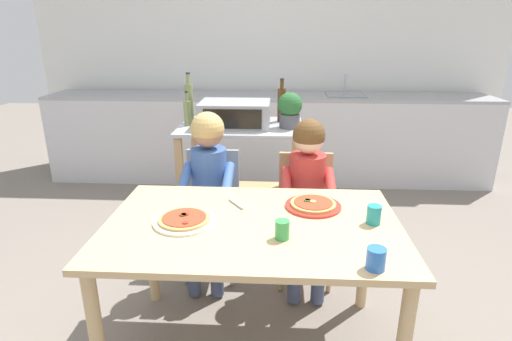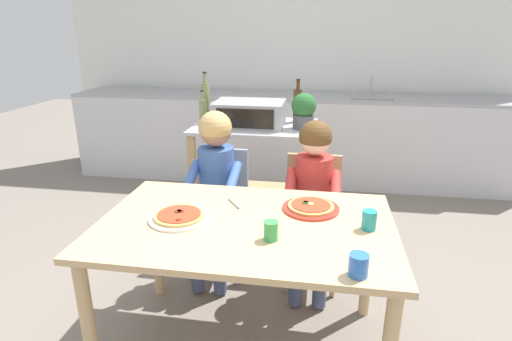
# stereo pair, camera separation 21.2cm
# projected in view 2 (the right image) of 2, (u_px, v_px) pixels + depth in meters

# --- Properties ---
(ground_plane) EXTENTS (11.74, 11.74, 0.00)m
(ground_plane) POSITION_uv_depth(u_px,v_px,m) (274.00, 239.00, 3.23)
(ground_plane) COLOR slate
(back_wall_tiled) EXTENTS (5.12, 0.12, 2.70)m
(back_wall_tiled) POSITION_uv_depth(u_px,v_px,m) (295.00, 50.00, 4.48)
(back_wall_tiled) COLOR white
(back_wall_tiled) RESTS_ON ground
(kitchen_counter) EXTENTS (4.61, 0.60, 1.11)m
(kitchen_counter) POSITION_uv_depth(u_px,v_px,m) (290.00, 138.00, 4.39)
(kitchen_counter) COLOR silver
(kitchen_counter) RESTS_ON ground
(kitchen_island_cart) EXTENTS (0.92, 0.64, 0.88)m
(kitchen_island_cart) POSITION_uv_depth(u_px,v_px,m) (255.00, 162.00, 3.18)
(kitchen_island_cart) COLOR #B7BABF
(kitchen_island_cart) RESTS_ON ground
(toaster_oven) EXTENTS (0.51, 0.38, 0.18)m
(toaster_oven) POSITION_uv_depth(u_px,v_px,m) (249.00, 114.00, 3.04)
(toaster_oven) COLOR #999BA0
(toaster_oven) RESTS_ON kitchen_island_cart
(bottle_tall_green_wine) EXTENTS (0.06, 0.06, 0.33)m
(bottle_tall_green_wine) POSITION_uv_depth(u_px,v_px,m) (297.00, 105.00, 3.14)
(bottle_tall_green_wine) COLOR #4C2D14
(bottle_tall_green_wine) RESTS_ON kitchen_island_cart
(bottle_brown_beer) EXTENTS (0.05, 0.05, 0.26)m
(bottle_brown_beer) POSITION_uv_depth(u_px,v_px,m) (203.00, 111.00, 3.08)
(bottle_brown_beer) COLOR olive
(bottle_brown_beer) RESTS_ON kitchen_island_cart
(bottle_dark_olive_oil) EXTENTS (0.06, 0.06, 0.38)m
(bottle_dark_olive_oil) POSITION_uv_depth(u_px,v_px,m) (206.00, 101.00, 3.15)
(bottle_dark_olive_oil) COLOR olive
(bottle_dark_olive_oil) RESTS_ON kitchen_island_cart
(potted_herb_plant) EXTENTS (0.18, 0.18, 0.26)m
(potted_herb_plant) POSITION_uv_depth(u_px,v_px,m) (304.00, 110.00, 2.93)
(potted_herb_plant) COLOR #4C4C51
(potted_herb_plant) RESTS_ON kitchen_island_cart
(dining_table) EXTENTS (1.36, 0.87, 0.72)m
(dining_table) POSITION_uv_depth(u_px,v_px,m) (246.00, 240.00, 1.93)
(dining_table) COLOR tan
(dining_table) RESTS_ON ground
(dining_chair_left) EXTENTS (0.36, 0.36, 0.81)m
(dining_chair_left) POSITION_uv_depth(u_px,v_px,m) (220.00, 202.00, 2.72)
(dining_chair_left) COLOR gray
(dining_chair_left) RESTS_ON ground
(dining_chair_right) EXTENTS (0.36, 0.36, 0.81)m
(dining_chair_right) POSITION_uv_depth(u_px,v_px,m) (312.00, 210.00, 2.59)
(dining_chair_right) COLOR tan
(dining_chair_right) RESTS_ON ground
(child_in_blue_striped_shirt) EXTENTS (0.32, 0.42, 1.08)m
(child_in_blue_striped_shirt) POSITION_uv_depth(u_px,v_px,m) (215.00, 175.00, 2.54)
(child_in_blue_striped_shirt) COLOR #424C6B
(child_in_blue_striped_shirt) RESTS_ON ground
(child_in_red_shirt) EXTENTS (0.32, 0.42, 1.05)m
(child_in_red_shirt) POSITION_uv_depth(u_px,v_px,m) (313.00, 187.00, 2.41)
(child_in_red_shirt) COLOR #424C6B
(child_in_red_shirt) RESTS_ON ground
(pizza_plate_white) EXTENTS (0.29, 0.29, 0.03)m
(pizza_plate_white) POSITION_uv_depth(u_px,v_px,m) (179.00, 216.00, 1.92)
(pizza_plate_white) COLOR white
(pizza_plate_white) RESTS_ON dining_table
(pizza_plate_red_rimmed) EXTENTS (0.28, 0.28, 0.03)m
(pizza_plate_red_rimmed) POSITION_uv_depth(u_px,v_px,m) (311.00, 207.00, 2.02)
(pizza_plate_red_rimmed) COLOR red
(pizza_plate_red_rimmed) RESTS_ON dining_table
(drinking_cup_blue) EXTENTS (0.07, 0.07, 0.09)m
(drinking_cup_blue) POSITION_uv_depth(u_px,v_px,m) (359.00, 265.00, 1.47)
(drinking_cup_blue) COLOR blue
(drinking_cup_blue) RESTS_ON dining_table
(drinking_cup_teal) EXTENTS (0.07, 0.07, 0.09)m
(drinking_cup_teal) POSITION_uv_depth(u_px,v_px,m) (369.00, 220.00, 1.81)
(drinking_cup_teal) COLOR teal
(drinking_cup_teal) RESTS_ON dining_table
(drinking_cup_green) EXTENTS (0.06, 0.06, 0.08)m
(drinking_cup_green) POSITION_uv_depth(u_px,v_px,m) (271.00, 231.00, 1.72)
(drinking_cup_green) COLOR green
(drinking_cup_green) RESTS_ON dining_table
(serving_spoon) EXTENTS (0.09, 0.12, 0.01)m
(serving_spoon) POSITION_uv_depth(u_px,v_px,m) (234.00, 203.00, 2.09)
(serving_spoon) COLOR #B7BABF
(serving_spoon) RESTS_ON dining_table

